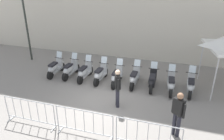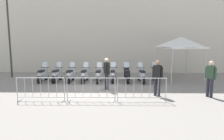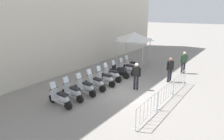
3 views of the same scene
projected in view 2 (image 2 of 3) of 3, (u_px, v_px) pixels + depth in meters
name	position (u px, v px, depth m)	size (l,w,h in m)	color
ground_plane	(96.00, 89.00, 11.47)	(120.00, 120.00, 0.00)	gray
building_facade	(103.00, 2.00, 17.50)	(28.00, 2.40, 11.80)	beige
motorcycle_0	(42.00, 75.00, 13.25)	(0.69, 1.71, 1.24)	black
motorcycle_1	(57.00, 75.00, 13.30)	(0.73, 1.70, 1.24)	black
motorcycle_2	(70.00, 75.00, 13.19)	(0.72, 1.70, 1.24)	black
motorcycle_3	(84.00, 75.00, 13.18)	(0.73, 1.70, 1.24)	black
motorcycle_4	(99.00, 75.00, 13.13)	(0.69, 1.71, 1.24)	black
motorcycle_5	(113.00, 75.00, 13.24)	(0.69, 1.71, 1.24)	black
motorcycle_6	(127.00, 75.00, 13.18)	(0.63, 1.72, 1.24)	black
motorcycle_7	(142.00, 75.00, 13.09)	(0.60, 1.72, 1.24)	black
motorcycle_8	(156.00, 75.00, 13.18)	(0.70, 1.71, 1.24)	black
barrier_segment_0	(41.00, 90.00, 9.07)	(2.10, 0.81, 1.07)	#B2B5B7
barrier_segment_1	(91.00, 90.00, 9.03)	(2.10, 0.81, 1.07)	#B2B5B7
barrier_segment_2	(142.00, 90.00, 8.99)	(2.10, 0.81, 1.07)	#B2B5B7
street_lamp	(9.00, 25.00, 14.56)	(0.36, 0.36, 6.21)	#2D332D
officer_near_row_end	(210.00, 77.00, 9.67)	(0.36, 0.50, 1.73)	#23232D
officer_mid_plaza	(157.00, 76.00, 9.88)	(0.40, 0.43, 1.73)	#23232D
officer_by_barriers	(107.00, 72.00, 11.11)	(0.29, 0.54, 1.73)	#23232D
canopy_tent	(181.00, 43.00, 13.78)	(2.54, 2.54, 2.91)	silver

